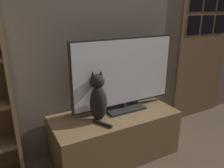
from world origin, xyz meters
TOP-DOWN VIEW (x-y plane):
  - wall_back at (0.00, 1.22)m, footprint 4.80×0.05m
  - tv_stand at (0.00, 0.91)m, footprint 1.20×0.54m
  - tv at (0.14, 0.98)m, footprint 1.07×0.23m
  - cat at (-0.18, 0.89)m, footprint 0.17×0.29m
  - door at (1.45, 1.18)m, footprint 0.84×0.04m

SIDE VIEW (x-z plane):
  - tv_stand at x=0.00m, z-range 0.00..0.46m
  - cat at x=-0.18m, z-range 0.43..0.89m
  - tv at x=0.14m, z-range 0.45..1.16m
  - door at x=1.45m, z-range 0.02..2.07m
  - wall_back at x=0.00m, z-range 0.00..2.60m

